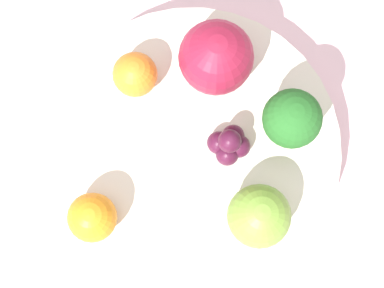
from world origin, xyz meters
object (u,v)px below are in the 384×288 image
orange_back (92,217)px  apple_red (222,59)px  bowl (192,151)px  grape_cluster (229,144)px  broccoli (292,120)px  apple_green (259,216)px  orange_front (135,74)px

orange_back → apple_red: bearing=-112.8°
bowl → grape_cluster: bearing=-165.1°
broccoli → apple_red: size_ratio=1.03×
apple_green → orange_front: size_ratio=1.34×
orange_back → apple_green: bearing=-163.6°
bowl → grape_cluster: grape_cluster is taller
bowl → orange_back: 0.10m
apple_green → bowl: bearing=-33.0°
broccoli → orange_front: 0.13m
apple_green → orange_back: bearing=16.4°
broccoli → apple_green: 0.08m
bowl → apple_red: 0.08m
broccoli → apple_red: (0.06, -0.03, -0.01)m
apple_red → apple_green: (-0.06, 0.11, -0.01)m
orange_front → bowl: bearing=145.7°
apple_green → orange_back: (0.12, 0.03, -0.01)m
grape_cluster → bowl: bearing=14.9°
bowl → orange_back: size_ratio=6.36×
apple_green → orange_front: 0.15m
bowl → grape_cluster: 0.04m
broccoli → orange_back: broccoli is taller
apple_red → grape_cluster: (-0.02, 0.06, -0.02)m
broccoli → orange_back: 0.16m
apple_red → orange_back: (0.06, 0.14, -0.01)m
broccoli → grape_cluster: (0.04, 0.03, -0.02)m
grape_cluster → apple_green: bearing=126.1°
apple_green → grape_cluster: (0.04, -0.05, -0.01)m
bowl → apple_green: apple_green is taller
orange_back → grape_cluster: size_ratio=1.09×
apple_red → bowl: bearing=85.9°
orange_front → orange_back: orange_back is taller
apple_red → apple_green: bearing=118.6°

